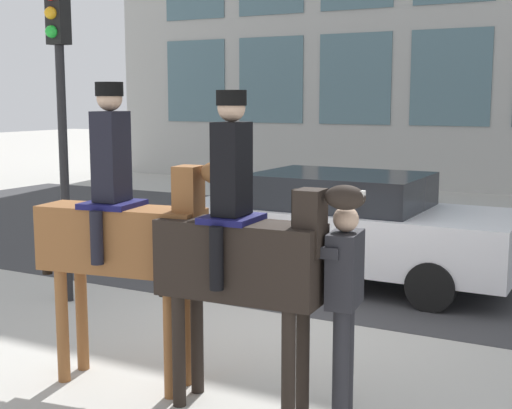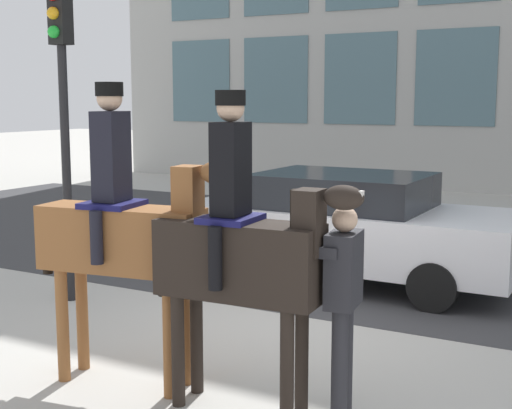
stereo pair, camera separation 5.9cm
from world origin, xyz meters
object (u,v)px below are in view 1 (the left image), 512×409
mounted_horse_lead (125,231)px  pedestrian_bystander (342,295)px  street_car_near_lane (346,225)px  traffic_light (60,91)px  mounted_horse_companion (243,251)px

mounted_horse_lead → pedestrian_bystander: mounted_horse_lead is taller
mounted_horse_lead → street_car_near_lane: bearing=76.7°
traffic_light → pedestrian_bystander: bearing=-19.3°
pedestrian_bystander → traffic_light: bearing=-26.6°
street_car_near_lane → traffic_light: bearing=-135.3°
pedestrian_bystander → street_car_near_lane: pedestrian_bystander is taller
mounted_horse_companion → pedestrian_bystander: mounted_horse_companion is taller
mounted_horse_companion → street_car_near_lane: 4.51m
street_car_near_lane → mounted_horse_lead: bearing=-94.7°
pedestrian_bystander → street_car_near_lane: bearing=-76.5°
mounted_horse_lead → mounted_horse_companion: 1.18m
mounted_horse_companion → pedestrian_bystander: (0.76, 0.23, -0.32)m
mounted_horse_companion → pedestrian_bystander: 0.86m
mounted_horse_lead → pedestrian_bystander: (1.94, 0.24, -0.38)m
mounted_horse_companion → pedestrian_bystander: bearing=13.0°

